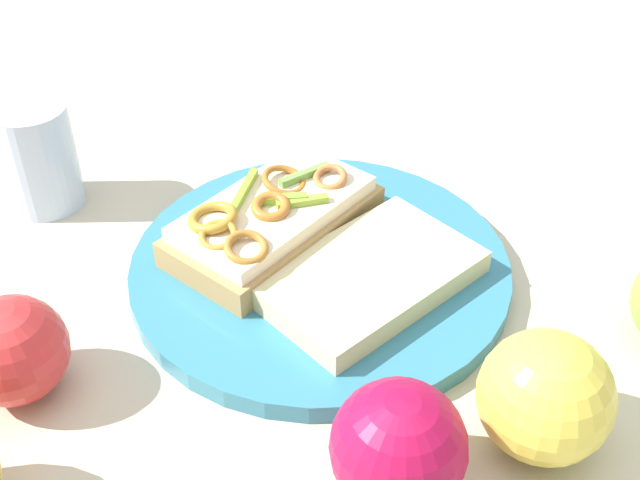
# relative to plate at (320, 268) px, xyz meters

# --- Properties ---
(ground_plane) EXTENTS (2.00, 2.00, 0.00)m
(ground_plane) POSITION_rel_plate_xyz_m (0.00, 0.00, -0.01)
(ground_plane) COLOR #BDB496
(ground_plane) RESTS_ON ground
(plate) EXTENTS (0.29, 0.29, 0.02)m
(plate) POSITION_rel_plate_xyz_m (0.00, 0.00, 0.00)
(plate) COLOR teal
(plate) RESTS_ON ground_plane
(sandwich) EXTENTS (0.19, 0.18, 0.05)m
(sandwich) POSITION_rel_plate_xyz_m (-0.03, -0.04, 0.03)
(sandwich) COLOR #AA864F
(sandwich) RESTS_ON plate
(bread_slice_side) EXTENTS (0.18, 0.18, 0.02)m
(bread_slice_side) POSITION_rel_plate_xyz_m (0.03, 0.04, 0.02)
(bread_slice_side) COLOR beige
(bread_slice_side) RESTS_ON plate
(apple_0) EXTENTS (0.10, 0.10, 0.07)m
(apple_0) POSITION_rel_plate_xyz_m (0.13, -0.19, 0.03)
(apple_0) COLOR red
(apple_0) RESTS_ON ground_plane
(apple_2) EXTENTS (0.10, 0.10, 0.08)m
(apple_2) POSITION_rel_plate_xyz_m (0.15, 0.14, 0.03)
(apple_2) COLOR gold
(apple_2) RESTS_ON ground_plane
(apple_5) EXTENTS (0.08, 0.08, 0.08)m
(apple_5) POSITION_rel_plate_xyz_m (0.19, 0.05, 0.03)
(apple_5) COLOR #A60E39
(apple_5) RESTS_ON ground_plane
(drinking_glass) EXTENTS (0.06, 0.06, 0.09)m
(drinking_glass) POSITION_rel_plate_xyz_m (-0.09, -0.24, 0.04)
(drinking_glass) COLOR silver
(drinking_glass) RESTS_ON ground_plane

